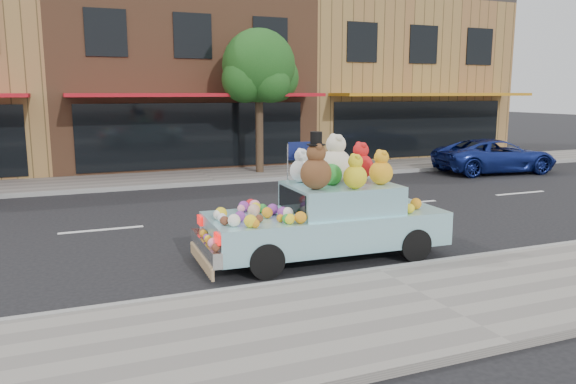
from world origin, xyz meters
name	(u,v)px	position (x,y,z in m)	size (l,w,h in m)	color
ground	(271,215)	(0.00, 0.00, 0.00)	(120.00, 120.00, 0.00)	black
near_sidewalk	(433,303)	(0.00, -6.50, 0.06)	(60.00, 3.00, 0.12)	gray
far_sidewalk	(206,177)	(0.00, 6.50, 0.06)	(60.00, 3.00, 0.12)	gray
near_kerb	(377,272)	(0.00, -5.00, 0.07)	(60.00, 0.12, 0.13)	gray
far_kerb	(218,183)	(0.00, 5.00, 0.07)	(60.00, 0.12, 0.13)	gray
storefront_mid	(173,77)	(0.00, 11.97, 3.64)	(10.00, 9.80, 7.30)	brown
storefront_right	(374,79)	(10.00, 11.97, 3.64)	(10.00, 9.80, 7.30)	olive
street_tree	(259,72)	(2.03, 6.55, 3.69)	(3.00, 2.70, 5.22)	#38281C
car_blue	(495,156)	(10.39, 3.73, 0.63)	(2.10, 4.56, 1.27)	navy
art_car	(327,214)	(-0.29, -3.71, 0.81)	(4.54, 1.91, 2.34)	black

